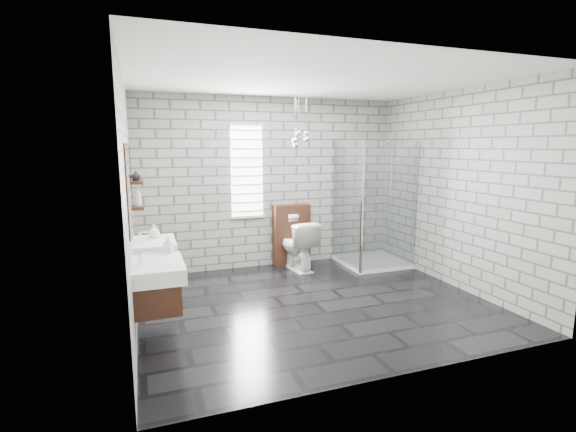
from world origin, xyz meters
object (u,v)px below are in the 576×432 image
vanity_left (154,272)px  cistern_panel (291,235)px  shower_enclosure (371,236)px  toilet (297,245)px  vanity_right (151,248)px

vanity_left → cistern_panel: 3.17m
vanity_left → shower_enclosure: size_ratio=0.77×
shower_enclosure → toilet: 1.22m
vanity_right → cistern_panel: bearing=29.6°
vanity_left → toilet: (2.22, 1.97, -0.36)m
vanity_right → cistern_panel: size_ratio=1.57×
vanity_left → toilet: vanity_left is taller
vanity_right → shower_enclosure: 3.50m
toilet → vanity_right: bearing=17.1°
vanity_left → cistern_panel: bearing=45.4°
cistern_panel → vanity_left: bearing=-134.6°
vanity_left → cistern_panel: size_ratio=1.57×
vanity_left → vanity_right: same height
shower_enclosure → cistern_panel: bearing=156.5°
cistern_panel → shower_enclosure: (1.19, -0.52, 0.00)m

